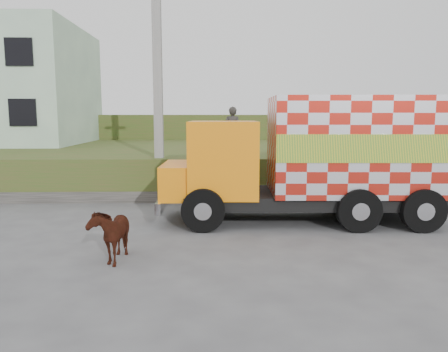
{
  "coord_description": "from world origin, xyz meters",
  "views": [
    {
      "loc": [
        0.85,
        -10.71,
        2.99
      ],
      "look_at": [
        1.18,
        1.33,
        1.3
      ],
      "focal_mm": 35.0,
      "sensor_mm": 36.0,
      "label": 1
    }
  ],
  "objects_px": {
    "cow": "(111,233)",
    "pedestrian": "(233,131)",
    "cargo_truck": "(318,158)",
    "utility_pole": "(158,83)"
  },
  "relations": [
    {
      "from": "cow",
      "to": "pedestrian",
      "type": "relative_size",
      "value": 0.76
    },
    {
      "from": "cargo_truck",
      "to": "cow",
      "type": "xyz_separation_m",
      "value": [
        -5.05,
        -3.24,
        -1.22
      ]
    },
    {
      "from": "utility_pole",
      "to": "cow",
      "type": "height_order",
      "value": "utility_pole"
    },
    {
      "from": "pedestrian",
      "to": "cargo_truck",
      "type": "bearing_deg",
      "value": 132.26
    },
    {
      "from": "cow",
      "to": "pedestrian",
      "type": "xyz_separation_m",
      "value": [
        2.88,
        7.75,
        1.82
      ]
    },
    {
      "from": "cow",
      "to": "pedestrian",
      "type": "height_order",
      "value": "pedestrian"
    },
    {
      "from": "cargo_truck",
      "to": "pedestrian",
      "type": "bearing_deg",
      "value": 117.68
    },
    {
      "from": "cargo_truck",
      "to": "pedestrian",
      "type": "height_order",
      "value": "cargo_truck"
    },
    {
      "from": "utility_pole",
      "to": "pedestrian",
      "type": "bearing_deg",
      "value": 25.62
    },
    {
      "from": "pedestrian",
      "to": "utility_pole",
      "type": "bearing_deg",
      "value": 42.13
    }
  ]
}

